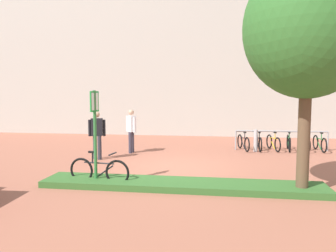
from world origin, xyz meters
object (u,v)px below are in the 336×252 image
at_px(tree_sidewalk, 308,29).
at_px(bollard_steel, 256,141).
at_px(parking_sign_post, 95,123).
at_px(person_shirt_blue, 131,128).
at_px(bike_rack_cluster, 281,142).
at_px(person_suited_dark, 97,132).
at_px(bike_at_sign, 99,171).

distance_m(tree_sidewalk, bollard_steel, 6.67).
distance_m(parking_sign_post, person_shirt_blue, 4.75).
height_order(bike_rack_cluster, person_suited_dark, person_suited_dark).
distance_m(bike_rack_cluster, bollard_steel, 1.18).
bearing_deg(person_suited_dark, person_shirt_blue, 59.55).
height_order(tree_sidewalk, bike_at_sign, tree_sidewalk).
distance_m(tree_sidewalk, person_suited_dark, 7.58).
bearing_deg(tree_sidewalk, bike_rack_cluster, 84.20).
relative_size(parking_sign_post, bollard_steel, 2.69).
height_order(parking_sign_post, bike_at_sign, parking_sign_post).
bearing_deg(bike_at_sign, person_shirt_blue, 94.49).
xyz_separation_m(parking_sign_post, bollard_steel, (4.62, 5.69, -1.13)).
height_order(parking_sign_post, bike_rack_cluster, parking_sign_post).
distance_m(tree_sidewalk, bike_rack_cluster, 7.13).
height_order(tree_sidewalk, bollard_steel, tree_sidewalk).
relative_size(bike_rack_cluster, person_suited_dark, 2.18).
xyz_separation_m(tree_sidewalk, bollard_steel, (-0.45, 5.76, -3.34)).
bearing_deg(parking_sign_post, person_shirt_blue, 93.60).
relative_size(parking_sign_post, person_suited_dark, 1.41).
distance_m(bike_at_sign, bollard_steel, 7.24).
xyz_separation_m(bike_at_sign, bike_rack_cluster, (5.63, 6.09, -0.00)).
bearing_deg(tree_sidewalk, person_suited_dark, 152.10).
relative_size(bike_rack_cluster, person_shirt_blue, 2.18).
relative_size(bollard_steel, person_shirt_blue, 0.52).
bearing_deg(person_shirt_blue, bollard_steel, 11.34).
bearing_deg(person_shirt_blue, bike_rack_cluster, 13.57).
xyz_separation_m(tree_sidewalk, person_shirt_blue, (-5.36, 4.77, -2.80)).
bearing_deg(bike_at_sign, bollard_steel, 51.08).
height_order(bike_at_sign, bike_rack_cluster, bike_at_sign).
height_order(parking_sign_post, bollard_steel, parking_sign_post).
distance_m(bollard_steel, person_suited_dark, 6.30).
height_order(tree_sidewalk, person_suited_dark, tree_sidewalk).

